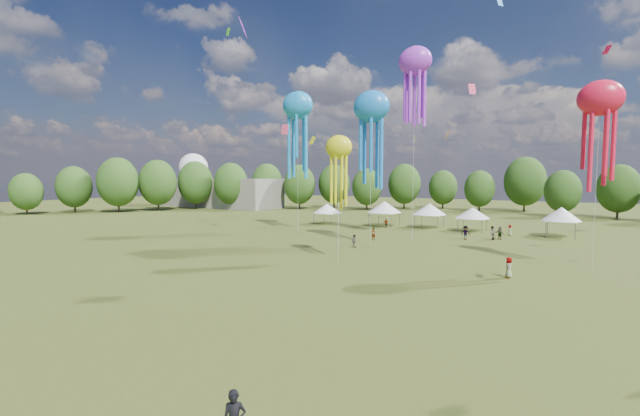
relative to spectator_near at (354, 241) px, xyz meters
The scene contains 9 objects.
ground 32.10m from the spectator_near, 78.08° to the right, with size 300.00×300.00×0.00m, color #384416.
spectator_near is the anchor object (origin of this frame).
spectators_far 16.61m from the spectator_near, 49.59° to the left, with size 22.97×28.35×1.91m.
festival_tents 22.54m from the spectator_near, 85.08° to the left, with size 41.32×9.32×4.34m.
show_kites 16.23m from the spectator_near, 95.58° to the left, with size 42.16×19.46×25.06m.
small_kites 31.19m from the spectator_near, 68.48° to the left, with size 67.79×62.80×45.50m.
treeline 31.77m from the spectator_near, 84.93° to the left, with size 201.57×95.24×13.43m.
hangar 77.02m from the spectator_near, 148.15° to the left, with size 40.00×12.00×8.00m, color gray.
radome 94.22m from the spectator_near, 150.20° to the left, with size 9.00×9.00×16.00m.
Camera 1 is at (15.76, -12.20, 8.38)m, focal length 23.14 mm.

